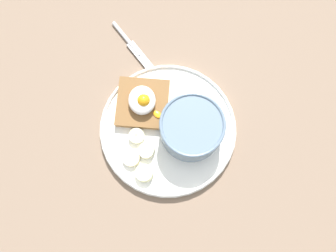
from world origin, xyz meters
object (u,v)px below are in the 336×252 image
Objects in this scene: banana_slice_front at (147,151)px; banana_slice_left at (131,158)px; banana_slice_right at (136,136)px; toast_slice at (143,103)px; poached_egg at (142,100)px; banana_slice_back at (144,173)px; knife at (131,45)px; oatmeal_bowl at (192,128)px.

banana_slice_front reaches higher than banana_slice_left.
banana_slice_right is (-4.12, 1.30, 0.12)cm from banana_slice_left.
poached_egg reaches higher than toast_slice.
banana_slice_front and banana_slice_back have the same top height.
toast_slice and banana_slice_right have the same top height.
banana_slice_front is at bearing 110.06° from banana_slice_left.
banana_slice_front is 3.46cm from banana_slice_right.
toast_slice is at bearing 5.22° from knife.
banana_slice_front is at bearing -72.11° from oatmeal_bowl.
banana_slice_right is 0.35× the size of knife.
banana_slice_right reaches higher than knife.
toast_slice is 3.18× the size of banana_slice_front.
banana_slice_front is 0.31× the size of knife.
banana_slice_back is 1.17× the size of banana_slice_right.
oatmeal_bowl is 10.55cm from poached_egg.
poached_egg is at bearing 43.07° from toast_slice.
poached_egg is 13.44cm from banana_slice_back.
poached_egg is 13.70cm from knife.
knife is at bearing -174.78° from toast_slice.
banana_slice_right is 19.35cm from knife.
poached_egg is at bearing 175.74° from banana_slice_back.
banana_slice_back is (4.09, -0.79, 0.04)cm from banana_slice_front.
toast_slice is 1.98cm from poached_egg.
toast_slice reaches higher than banana_slice_left.
toast_slice is at bearing -127.27° from oatmeal_bowl.
toast_slice and banana_slice_front have the same top height.
poached_egg reaches higher than banana_slice_front.
banana_slice_back is at bearing -3.91° from toast_slice.
knife is at bearing -174.48° from poached_egg.
toast_slice is at bearing 176.09° from banana_slice_back.
banana_slice_front is 0.90× the size of banana_slice_right.
banana_slice_front reaches higher than knife.
banana_slice_left is at bearing -17.04° from poached_egg.
toast_slice is 13.36cm from banana_slice_back.
banana_slice_right is at bearing -1.65° from knife.
toast_slice is 13.25cm from knife.
poached_egg reaches higher than banana_slice_right.
banana_slice_back is 26.48cm from knife.
toast_slice is 0.99× the size of knife.
banana_slice_left is at bearing -16.52° from toast_slice.
banana_slice_front is 22.41cm from knife.
poached_egg is 2.05× the size of banana_slice_left.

